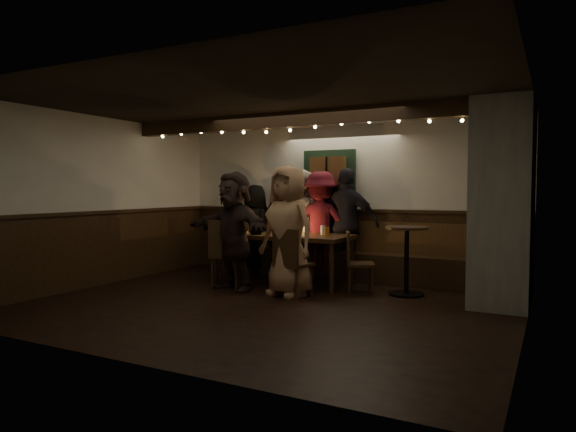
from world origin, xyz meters
The scene contains 13 objects.
room centered at (1.07, 1.42, 1.07)m, with size 6.02×5.01×2.62m.
dining_table centered at (-0.56, 1.40, 0.71)m, with size 2.17×0.93×0.94m.
chair_near_left centered at (-1.11, 0.65, 0.58)m, with size 0.57×0.57×1.02m.
chair_near_right centered at (0.04, 0.52, 0.53)m, with size 0.50×0.50×0.94m.
chair_end centered at (0.69, 1.28, 0.49)m, with size 0.52×0.52×0.87m.
high_top centered at (1.42, 1.39, 0.61)m, with size 0.60×0.60×0.96m.
person_a centered at (-1.53, 2.15, 0.78)m, with size 0.76×0.50×1.56m, color black.
person_b centered at (-0.96, 2.18, 0.85)m, with size 0.62×0.41×1.70m, color black.
person_c centered at (-0.61, 2.12, 0.90)m, with size 0.88×0.68×1.81m, color beige.
person_d centered at (-0.19, 2.06, 0.89)m, with size 1.15×0.66×1.77m, color #490E18.
person_e centered at (0.23, 2.18, 0.91)m, with size 1.07×0.45×1.83m, color black.
person_f centered at (-0.93, 0.59, 0.87)m, with size 1.62×0.52×1.74m, color black.
person_g centered at (-0.03, 0.59, 0.90)m, with size 0.88×0.57×1.80m, color #A17654.
Camera 1 is at (3.25, -5.68, 1.48)m, focal length 32.00 mm.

